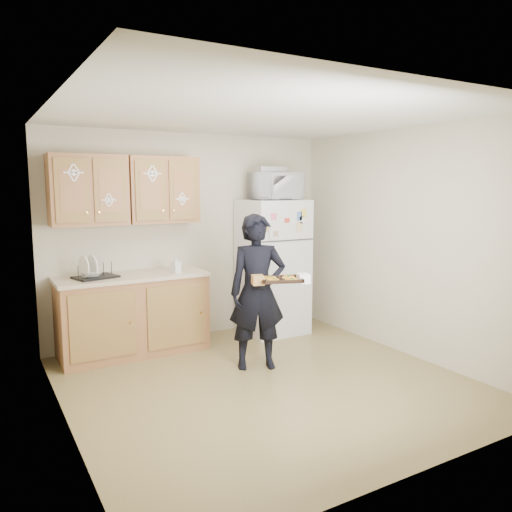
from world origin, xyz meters
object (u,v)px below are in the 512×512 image
at_px(microwave, 275,186).
at_px(dish_rack, 95,270).
at_px(person, 257,292).
at_px(baking_tray, 281,280).
at_px(refrigerator, 273,267).

relative_size(microwave, dish_rack, 1.43).
distance_m(person, baking_tray, 0.34).
height_order(refrigerator, microwave, microwave).
bearing_deg(microwave, baking_tray, -112.27).
relative_size(person, microwave, 2.65).
distance_m(baking_tray, dish_rack, 2.00).
xyz_separation_m(baking_tray, microwave, (0.72, 1.25, 0.91)).
height_order(microwave, dish_rack, microwave).
relative_size(refrigerator, microwave, 2.82).
bearing_deg(dish_rack, microwave, -2.44).
bearing_deg(microwave, refrigerator, 103.18).
bearing_deg(person, dish_rack, 162.16).
distance_m(refrigerator, dish_rack, 2.20).
bearing_deg(baking_tray, refrigerator, 81.00).
bearing_deg(dish_rack, baking_tray, -42.20).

